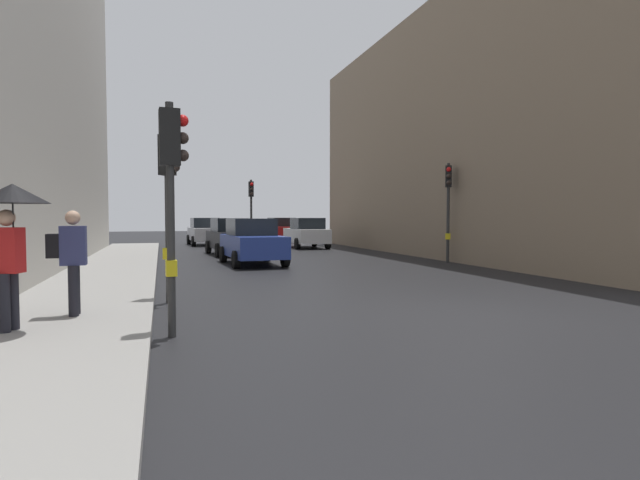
# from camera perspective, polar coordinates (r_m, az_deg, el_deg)

# --- Properties ---
(ground_plane) EXTENTS (120.00, 120.00, 0.00)m
(ground_plane) POSITION_cam_1_polar(r_m,az_deg,el_deg) (10.21, 15.94, -7.81)
(ground_plane) COLOR black
(sidewalk_kerb) EXTENTS (2.77, 40.00, 0.16)m
(sidewalk_kerb) POSITION_cam_1_polar(r_m,az_deg,el_deg) (14.59, -23.17, -4.49)
(sidewalk_kerb) COLOR gray
(sidewalk_kerb) RESTS_ON ground
(building_facade_right) EXTENTS (12.00, 24.82, 11.19)m
(building_facade_right) POSITION_cam_1_polar(r_m,az_deg,el_deg) (27.74, 21.64, 10.20)
(building_facade_right) COLOR gray
(building_facade_right) RESTS_ON ground
(traffic_light_far_median) EXTENTS (0.25, 0.43, 3.88)m
(traffic_light_far_median) POSITION_cam_1_polar(r_m,az_deg,el_deg) (28.87, -7.61, 4.24)
(traffic_light_far_median) COLOR #2D2D2D
(traffic_light_far_median) RESTS_ON ground
(traffic_light_near_left) EXTENTS (0.44, 0.26, 3.53)m
(traffic_light_near_left) POSITION_cam_1_polar(r_m,az_deg,el_deg) (8.09, -16.07, 6.81)
(traffic_light_near_left) COLOR #2D2D2D
(traffic_light_near_left) RESTS_ON ground
(traffic_light_near_right) EXTENTS (0.45, 0.36, 3.64)m
(traffic_light_near_right) POSITION_cam_1_polar(r_m,az_deg,el_deg) (11.32, -16.40, 5.94)
(traffic_light_near_right) COLOR #2D2D2D
(traffic_light_near_right) RESTS_ON ground
(traffic_light_mid_street) EXTENTS (0.36, 0.45, 3.94)m
(traffic_light_mid_street) POSITION_cam_1_polar(r_m,az_deg,el_deg) (21.02, 14.00, 4.93)
(traffic_light_mid_street) COLOR #2D2D2D
(traffic_light_mid_street) RESTS_ON ground
(car_dark_suv) EXTENTS (2.27, 4.33, 1.76)m
(car_dark_suv) POSITION_cam_1_polar(r_m,az_deg,el_deg) (25.18, -9.76, 0.38)
(car_dark_suv) COLOR black
(car_dark_suv) RESTS_ON ground
(car_blue_van) EXTENTS (2.19, 4.29, 1.76)m
(car_blue_van) POSITION_cam_1_polar(r_m,az_deg,el_deg) (19.89, -7.51, -0.17)
(car_blue_van) COLOR navy
(car_blue_van) RESTS_ON ground
(car_silver_hatchback) EXTENTS (2.21, 4.30, 1.76)m
(car_silver_hatchback) POSITION_cam_1_polar(r_m,az_deg,el_deg) (34.07, -12.59, 0.92)
(car_silver_hatchback) COLOR #BCBCC1
(car_silver_hatchback) RESTS_ON ground
(car_white_compact) EXTENTS (2.02, 4.20, 1.76)m
(car_white_compact) POSITION_cam_1_polar(r_m,az_deg,el_deg) (30.30, -1.50, 0.78)
(car_white_compact) COLOR silver
(car_white_compact) RESTS_ON ground
(car_red_sedan) EXTENTS (2.24, 4.31, 1.76)m
(car_red_sedan) POSITION_cam_1_polar(r_m,az_deg,el_deg) (38.19, -4.38, 1.15)
(car_red_sedan) COLOR red
(car_red_sedan) RESTS_ON ground
(pedestrian_with_umbrella) EXTENTS (1.00, 1.00, 2.14)m
(pedestrian_with_umbrella) POSITION_cam_1_polar(r_m,az_deg,el_deg) (8.68, -31.00, 2.32)
(pedestrian_with_umbrella) COLOR black
(pedestrian_with_umbrella) RESTS_ON sidewalk_kerb
(pedestrian_with_grey_backpack) EXTENTS (0.60, 0.36, 1.77)m
(pedestrian_with_grey_backpack) POSITION_cam_1_polar(r_m,az_deg,el_deg) (9.63, -25.86, -1.62)
(pedestrian_with_grey_backpack) COLOR black
(pedestrian_with_grey_backpack) RESTS_ON sidewalk_kerb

